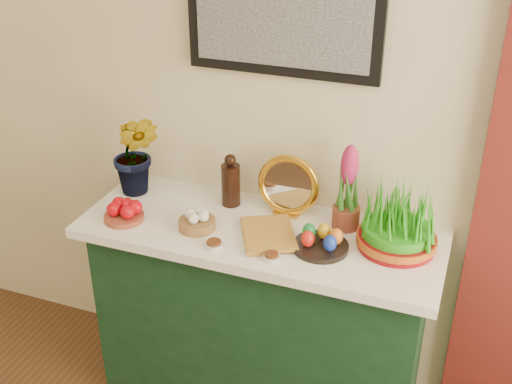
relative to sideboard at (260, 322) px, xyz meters
The scene contains 13 objects.
sideboard is the anchor object (origin of this frame).
tablecloth 0.45m from the sideboard, ahead, with size 1.40×0.55×0.04m, color white.
hyacinth_green 0.92m from the sideboard, behind, with size 0.24×0.20×0.48m, color #337723.
apple_bowl 0.73m from the sideboard, 165.66° to the right, with size 0.18×0.18×0.08m.
garlic_basket 0.55m from the sideboard, 157.96° to the right, with size 0.19×0.19×0.08m.
vinegar_cruet 0.61m from the sideboard, 143.23° to the left, with size 0.08×0.08×0.22m.
mirror 0.61m from the sideboard, 66.47° to the left, with size 0.25×0.07×0.25m.
book 0.49m from the sideboard, 107.55° to the right, with size 0.17×0.25×0.03m, color #B9822E.
spice_dish_left 0.53m from the sideboard, 120.20° to the right, with size 0.07×0.07×0.03m.
spice_dish_right 0.53m from the sideboard, 59.59° to the right, with size 0.06×0.06×0.03m.
egg_plate 0.56m from the sideboard, 13.67° to the right, with size 0.25×0.25×0.08m.
hyacinth_pink 0.70m from the sideboard, 21.78° to the left, with size 0.11×0.11×0.34m.
wheatgrass_sabzeh 0.77m from the sideboard, ahead, with size 0.29×0.29×0.24m.
Camera 1 is at (0.77, 0.02, 2.17)m, focal length 45.00 mm.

